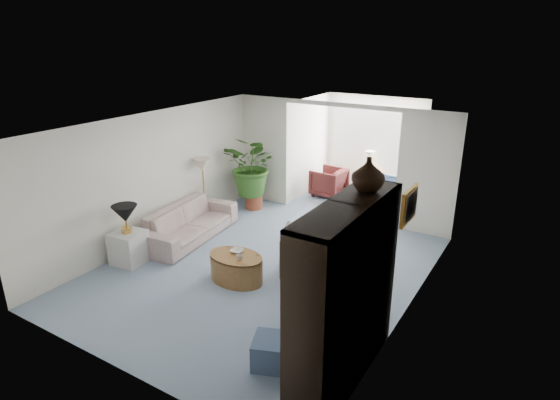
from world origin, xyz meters
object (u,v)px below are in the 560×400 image
Objects in this scene: coffee_cup at (240,258)px; sunroom_chair_maroon at (329,182)px; cabinet_urn at (368,174)px; entertainment_cabinet at (345,293)px; sunroom_chair_blue at (387,193)px; floor_lamp at (202,165)px; wingback_chair at (309,252)px; side_table_dark at (355,262)px; sunroom_table at (368,182)px; table_lamp at (125,214)px; coffee_table at (236,268)px; coffee_bowl at (237,251)px; ottoman at (272,352)px; plant_pot at (254,202)px; end_table at (129,247)px; framed_picture at (410,206)px; sofa at (189,222)px.

sunroom_chair_maroon reaches higher than coffee_cup.
coffee_cup is at bearing 166.88° from cabinet_urn.
sunroom_chair_blue is at bearing 104.26° from entertainment_cabinet.
floor_lamp reaches higher than wingback_chair.
side_table_dark is 4.48m from sunroom_table.
table_lamp is 0.20× the size of entertainment_cabinet.
entertainment_cabinet is at bearing -162.68° from sunroom_chair_blue.
entertainment_cabinet is (2.39, -1.12, 0.86)m from coffee_table.
sunroom_chair_maroon is (-2.18, 3.50, 0.06)m from side_table_dark.
wingback_chair is at bearing 36.36° from coffee_bowl.
ottoman is 6.09m from sunroom_chair_blue.
wingback_chair is (0.91, 0.81, 0.18)m from coffee_table.
coffee_cup is 0.25× the size of plant_pot.
coffee_bowl is (1.94, 0.58, -0.46)m from table_lamp.
floor_lamp reaches higher than sunroom_chair_maroon.
end_table is at bearing -163.42° from coffee_bowl.
entertainment_cabinet is at bearing -8.36° from end_table.
coffee_cup is 5.46m from sunroom_table.
coffee_bowl is at bearing -60.24° from plant_pot.
plant_pot is at bearing 119.65° from coffee_table.
table_lamp is 1.12× the size of cabinet_urn.
coffee_bowl is 3.25m from plant_pot.
cabinet_urn is (-0.23, -1.03, 0.67)m from framed_picture.
coffee_table is (1.99, 0.48, -0.07)m from end_table.
framed_picture is 4.76m from table_lamp.
sunroom_table is (-1.43, 4.25, -0.00)m from side_table_dark.
wingback_chair is 1.16× the size of sunroom_chair_blue.
framed_picture reaches higher than coffee_bowl.
framed_picture is at bearing 6.59° from coffee_bowl.
entertainment_cabinet is at bearing 22.18° from ottoman.
side_table_dark is at bearing 39.57° from coffee_cup.
sunroom_chair_blue is at bearing 111.88° from framed_picture.
coffee_cup is (2.14, 0.38, 0.21)m from end_table.
side_table_dark reaches higher than sunroom_table.
cabinet_urn is (4.39, -0.14, 2.08)m from end_table.
floor_lamp reaches higher than coffee_table.
side_table_dark reaches higher than coffee_table.
entertainment_cabinet is 2.83× the size of sunroom_chair_blue.
cabinet_urn is 0.69× the size of sunroom_table.
table_lamp reaches higher than coffee_cup.
sofa is at bearing 160.36° from cabinet_urn.
framed_picture is 1.11× the size of ottoman.
sunroom_chair_maroon is (1.58, 2.86, -0.90)m from floor_lamp.
side_table_dark reaches higher than coffee_cup.
sofa is at bearing -68.32° from floor_lamp.
end_table is 6.23m from sunroom_table.
side_table_dark is at bearing 109.24° from entertainment_cabinet.
plant_pot is (-1.81, 3.01, -0.34)m from coffee_cup.
end_table is at bearing 171.64° from entertainment_cabinet.
wingback_chair is at bearing 166.80° from framed_picture.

